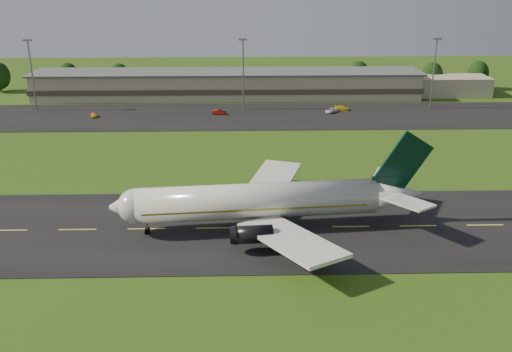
{
  "coord_description": "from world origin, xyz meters",
  "views": [
    {
      "loc": [
        4.52,
        -83.16,
        40.05
      ],
      "look_at": [
        6.84,
        8.0,
        6.0
      ],
      "focal_mm": 40.0,
      "sensor_mm": 36.0,
      "label": 1
    }
  ],
  "objects_px": {
    "airliner": "(263,201)",
    "service_vehicle_d": "(342,108)",
    "light_mast_west": "(31,67)",
    "service_vehicle_c": "(331,111)",
    "light_mast_east": "(434,65)",
    "terminal": "(248,85)",
    "service_vehicle_a": "(94,115)",
    "service_vehicle_b": "(219,112)",
    "light_mast_centre": "(243,66)"
  },
  "relations": [
    {
      "from": "light_mast_centre",
      "to": "service_vehicle_c",
      "type": "xyz_separation_m",
      "value": [
        25.05,
        -4.92,
        -12.04
      ]
    },
    {
      "from": "light_mast_west",
      "to": "light_mast_centre",
      "type": "xyz_separation_m",
      "value": [
        60.0,
        0.0,
        0.0
      ]
    },
    {
      "from": "airliner",
      "to": "service_vehicle_a",
      "type": "xyz_separation_m",
      "value": [
        -44.26,
        71.63,
        -3.96
      ]
    },
    {
      "from": "airliner",
      "to": "service_vehicle_c",
      "type": "distance_m",
      "value": 78.37
    },
    {
      "from": "terminal",
      "to": "service_vehicle_d",
      "type": "distance_m",
      "value": 32.91
    },
    {
      "from": "light_mast_centre",
      "to": "service_vehicle_d",
      "type": "relative_size",
      "value": 4.61
    },
    {
      "from": "terminal",
      "to": "airliner",
      "type": "bearing_deg",
      "value": -89.23
    },
    {
      "from": "terminal",
      "to": "service_vehicle_b",
      "type": "xyz_separation_m",
      "value": [
        -8.28,
        -22.4,
        -3.24
      ]
    },
    {
      "from": "airliner",
      "to": "service_vehicle_c",
      "type": "bearing_deg",
      "value": 68.36
    },
    {
      "from": "service_vehicle_a",
      "to": "terminal",
      "type": "bearing_deg",
      "value": 8.81
    },
    {
      "from": "terminal",
      "to": "light_mast_west",
      "type": "relative_size",
      "value": 7.13
    },
    {
      "from": "airliner",
      "to": "light_mast_west",
      "type": "height_order",
      "value": "light_mast_west"
    },
    {
      "from": "service_vehicle_a",
      "to": "service_vehicle_d",
      "type": "distance_m",
      "value": 70.46
    },
    {
      "from": "service_vehicle_a",
      "to": "service_vehicle_b",
      "type": "bearing_deg",
      "value": -17.43
    },
    {
      "from": "terminal",
      "to": "light_mast_east",
      "type": "height_order",
      "value": "light_mast_east"
    },
    {
      "from": "light_mast_centre",
      "to": "service_vehicle_a",
      "type": "relative_size",
      "value": 5.81
    },
    {
      "from": "light_mast_west",
      "to": "light_mast_east",
      "type": "relative_size",
      "value": 1.0
    },
    {
      "from": "service_vehicle_b",
      "to": "service_vehicle_c",
      "type": "relative_size",
      "value": 0.91
    },
    {
      "from": "airliner",
      "to": "light_mast_centre",
      "type": "height_order",
      "value": "light_mast_centre"
    },
    {
      "from": "service_vehicle_c",
      "to": "terminal",
      "type": "bearing_deg",
      "value": -177.76
    },
    {
      "from": "terminal",
      "to": "service_vehicle_a",
      "type": "bearing_deg",
      "value": -150.33
    },
    {
      "from": "airliner",
      "to": "light_mast_east",
      "type": "relative_size",
      "value": 2.52
    },
    {
      "from": "light_mast_centre",
      "to": "airliner",
      "type": "bearing_deg",
      "value": -88.07
    },
    {
      "from": "light_mast_west",
      "to": "light_mast_east",
      "type": "height_order",
      "value": "same"
    },
    {
      "from": "light_mast_east",
      "to": "service_vehicle_c",
      "type": "xyz_separation_m",
      "value": [
        -29.95,
        -4.92,
        -12.04
      ]
    },
    {
      "from": "light_mast_centre",
      "to": "service_vehicle_a",
      "type": "bearing_deg",
      "value": -168.71
    },
    {
      "from": "light_mast_west",
      "to": "light_mast_centre",
      "type": "bearing_deg",
      "value": 0.0
    },
    {
      "from": "light_mast_west",
      "to": "service_vehicle_c",
      "type": "xyz_separation_m",
      "value": [
        85.05,
        -4.92,
        -12.04
      ]
    },
    {
      "from": "airliner",
      "to": "service_vehicle_c",
      "type": "height_order",
      "value": "airliner"
    },
    {
      "from": "service_vehicle_d",
      "to": "light_mast_east",
      "type": "bearing_deg",
      "value": -70.08
    },
    {
      "from": "terminal",
      "to": "light_mast_centre",
      "type": "height_order",
      "value": "light_mast_centre"
    },
    {
      "from": "service_vehicle_a",
      "to": "service_vehicle_b",
      "type": "relative_size",
      "value": 0.88
    },
    {
      "from": "terminal",
      "to": "service_vehicle_a",
      "type": "distance_m",
      "value": 49.56
    },
    {
      "from": "terminal",
      "to": "service_vehicle_c",
      "type": "xyz_separation_m",
      "value": [
        23.64,
        -21.1,
        -3.29
      ]
    },
    {
      "from": "terminal",
      "to": "light_mast_west",
      "type": "xyz_separation_m",
      "value": [
        -61.4,
        -16.18,
        8.75
      ]
    },
    {
      "from": "light_mast_east",
      "to": "service_vehicle_a",
      "type": "distance_m",
      "value": 97.67
    },
    {
      "from": "terminal",
      "to": "service_vehicle_c",
      "type": "relative_size",
      "value": 33.51
    },
    {
      "from": "light_mast_east",
      "to": "airliner",
      "type": "bearing_deg",
      "value": -123.2
    },
    {
      "from": "service_vehicle_b",
      "to": "service_vehicle_d",
      "type": "distance_m",
      "value": 35.75
    },
    {
      "from": "airliner",
      "to": "light_mast_west",
      "type": "bearing_deg",
      "value": 123.06
    },
    {
      "from": "light_mast_west",
      "to": "service_vehicle_b",
      "type": "bearing_deg",
      "value": -6.67
    },
    {
      "from": "service_vehicle_c",
      "to": "light_mast_centre",
      "type": "bearing_deg",
      "value": -147.12
    },
    {
      "from": "service_vehicle_b",
      "to": "terminal",
      "type": "bearing_deg",
      "value": -8.06
    },
    {
      "from": "airliner",
      "to": "service_vehicle_d",
      "type": "height_order",
      "value": "airliner"
    },
    {
      "from": "airliner",
      "to": "light_mast_west",
      "type": "distance_m",
      "value": 101.9
    },
    {
      "from": "service_vehicle_d",
      "to": "light_mast_centre",
      "type": "bearing_deg",
      "value": 101.49
    },
    {
      "from": "airliner",
      "to": "light_mast_east",
      "type": "bearing_deg",
      "value": 51.75
    },
    {
      "from": "service_vehicle_d",
      "to": "light_mast_west",
      "type": "bearing_deg",
      "value": 104.22
    },
    {
      "from": "airliner",
      "to": "service_vehicle_b",
      "type": "height_order",
      "value": "airliner"
    },
    {
      "from": "airliner",
      "to": "service_vehicle_d",
      "type": "distance_m",
      "value": 82.19
    }
  ]
}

